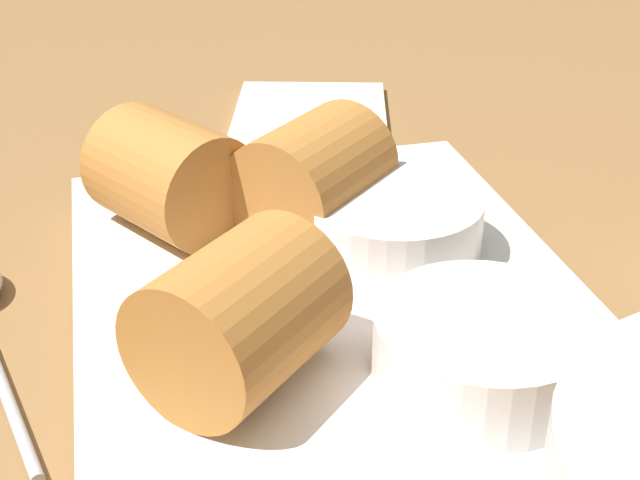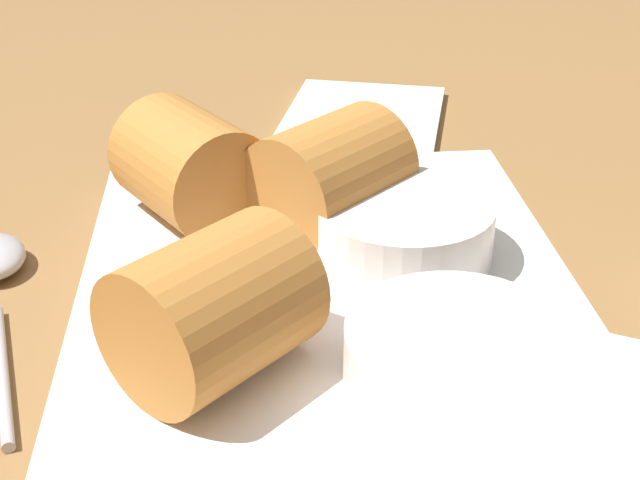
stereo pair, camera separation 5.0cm
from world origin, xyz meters
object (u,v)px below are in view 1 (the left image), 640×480
object	(u,v)px
serving_plate	(320,299)
napkin	(310,116)
dipping_bowl_near	(394,222)
dipping_bowl_far	(484,346)

from	to	relation	value
serving_plate	napkin	xyz separation A→B (cm)	(-22.77, 4.98, -0.46)
serving_plate	dipping_bowl_near	xyz separation A→B (cm)	(-2.07, 3.97, 2.24)
serving_plate	dipping_bowl_near	size ratio (longest dim) A/B	3.42
serving_plate	napkin	size ratio (longest dim) A/B	1.95
dipping_bowl_far	dipping_bowl_near	bearing A→B (deg)	-178.95
dipping_bowl_near	dipping_bowl_far	xyz separation A→B (cm)	(9.88, 0.18, 0.00)
napkin	dipping_bowl_far	bearing A→B (deg)	-1.55
dipping_bowl_near	napkin	xyz separation A→B (cm)	(-20.70, 1.01, -2.70)
serving_plate	napkin	bearing A→B (deg)	167.66
dipping_bowl_near	napkin	distance (cm)	20.90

